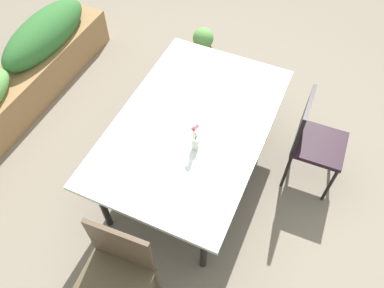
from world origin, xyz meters
name	(u,v)px	position (x,y,z in m)	size (l,w,h in m)	color
ground_plane	(196,173)	(0.00, 0.00, 0.00)	(12.00, 12.00, 0.00)	#756B5B
dining_table	(192,127)	(-0.01, 0.04, 0.67)	(1.77, 1.14, 0.72)	#B2C6C1
chair_near_right	(313,138)	(0.38, -0.86, 0.54)	(0.42, 0.42, 0.92)	black
chair_end_left	(115,275)	(-1.22, 0.04, 0.51)	(0.49, 0.49, 0.89)	#493E2A
flower_vase	(195,140)	(-0.23, -0.08, 0.82)	(0.06, 0.06, 0.26)	silver
planter_box	(13,83)	(0.02, 1.99, 0.34)	(2.68, 0.45, 0.73)	olive
potted_plant	(203,46)	(1.42, 0.55, 0.25)	(0.23, 0.23, 0.47)	gray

